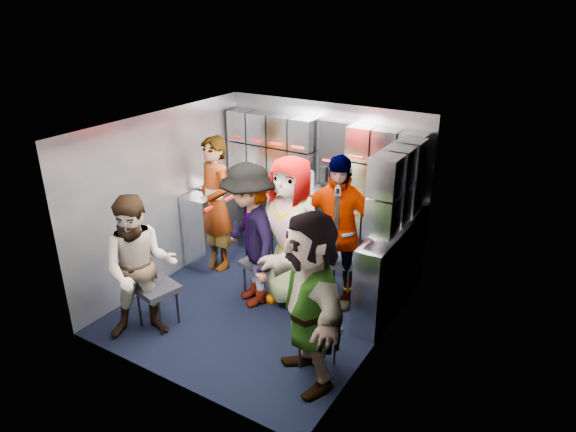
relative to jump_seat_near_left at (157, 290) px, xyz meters
The scene contains 29 objects.
floor 1.23m from the jump_seat_near_left, 50.14° to the left, with size 3.00×3.00×0.00m, color black.
wall_back 2.58m from the jump_seat_near_left, 72.75° to the left, with size 2.80×0.04×2.10m, color gray.
wall_left 1.27m from the jump_seat_near_left, 126.57° to the left, with size 0.04×3.00×2.10m, color gray.
wall_right 2.40m from the jump_seat_near_left, 22.52° to the left, with size 0.04×3.00×2.10m, color gray.
ceiling 2.03m from the jump_seat_near_left, 50.14° to the left, with size 2.80×3.00×0.02m, color silver.
cart_bank_back 2.30m from the jump_seat_near_left, 71.20° to the left, with size 2.68×0.38×0.99m, color #A1A5B1.
cart_bank_left 1.52m from the jump_seat_near_left, 107.22° to the left, with size 0.38×0.76×0.99m, color #A1A5B1.
counter 2.37m from the jump_seat_near_left, 71.20° to the left, with size 2.68×0.42×0.03m, color silver.
locker_bank_back 2.58m from the jump_seat_near_left, 71.67° to the left, with size 2.68×0.28×0.82m, color #A1A5B1.
locker_bank_right 2.76m from the jump_seat_near_left, 38.57° to the left, with size 0.28×1.00×0.82m, color #A1A5B1.
right_cabinet 2.49m from the jump_seat_near_left, 36.77° to the left, with size 0.28×1.20×1.00m, color #A1A5B1.
coffee_niche 2.69m from the jump_seat_near_left, 68.15° to the left, with size 0.46×0.16×0.84m, color black, non-canonical shape.
red_latch_strip 2.16m from the jump_seat_near_left, 69.45° to the left, with size 2.60×0.02×0.03m, color red.
jump_seat_near_left is the anchor object (origin of this frame).
jump_seat_mid_left 1.23m from the jump_seat_near_left, 61.92° to the left, with size 0.43×0.41×0.45m.
jump_seat_center 1.66m from the jump_seat_near_left, 54.61° to the left, with size 0.41×0.40×0.40m.
jump_seat_mid_right 2.12m from the jump_seat_near_left, 48.48° to the left, with size 0.53×0.52×0.49m.
jump_seat_near_right 1.81m from the jump_seat_near_left, ahead, with size 0.38×0.37×0.42m.
attendant_standing 1.50m from the jump_seat_near_left, 102.39° to the left, with size 0.64×0.42×1.74m, color black.
attendant_arc_a 0.39m from the jump_seat_near_left, 90.00° to the right, with size 0.76×0.59×1.56m, color black.
attendant_arc_b 1.15m from the jump_seat_near_left, 57.41° to the left, with size 1.09×0.62×1.68m, color black.
attendant_arc_c 1.58m from the jump_seat_near_left, 50.66° to the left, with size 0.86×0.56×1.76m, color black.
attendant_arc_d 2.04m from the jump_seat_near_left, 45.04° to the left, with size 1.05×0.44×1.78m, color black.
attendant_arc_e 1.84m from the jump_seat_near_left, ahead, with size 1.57×0.50×1.69m, color black.
bottle_left 2.26m from the jump_seat_near_left, 94.87° to the left, with size 0.07×0.07×0.25m, color white.
bottle_mid 2.35m from the jump_seat_near_left, 72.15° to the left, with size 0.07×0.07×0.23m, color white.
bottle_right 2.89m from the jump_seat_near_left, 49.63° to the left, with size 0.07×0.07×0.25m, color white.
cup_left 2.27m from the jump_seat_near_left, 102.99° to the left, with size 0.09×0.09×0.09m, color tan.
cup_right 2.85m from the jump_seat_near_left, 49.89° to the left, with size 0.08×0.08×0.11m, color tan.
Camera 1 is at (2.89, -4.16, 3.31)m, focal length 32.00 mm.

